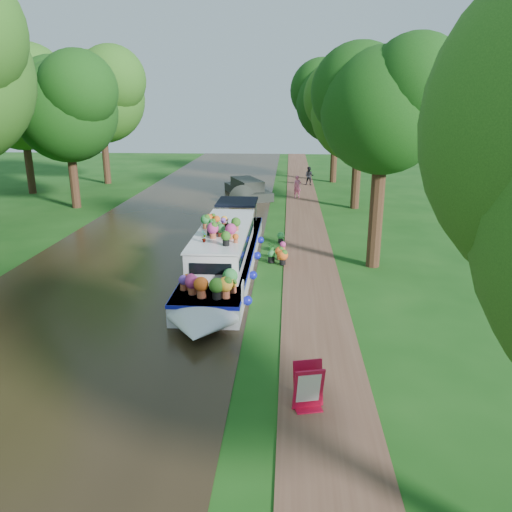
{
  "coord_description": "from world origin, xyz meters",
  "views": [
    {
      "loc": [
        0.25,
        -17.07,
        6.56
      ],
      "look_at": [
        -0.88,
        -0.09,
        1.3
      ],
      "focal_mm": 35.0,
      "sensor_mm": 36.0,
      "label": 1
    }
  ],
  "objects_px": {
    "second_boat": "(247,190)",
    "pedestrian_dark": "(309,176)",
    "pedestrian_pink": "(297,187)",
    "sandwich_board": "(308,389)",
    "plant_boat": "(224,253)"
  },
  "relations": [
    {
      "from": "plant_boat",
      "to": "second_boat",
      "type": "distance_m",
      "value": 16.94
    },
    {
      "from": "plant_boat",
      "to": "sandwich_board",
      "type": "relative_size",
      "value": 12.69
    },
    {
      "from": "sandwich_board",
      "to": "pedestrian_dark",
      "type": "distance_m",
      "value": 31.42
    },
    {
      "from": "second_boat",
      "to": "pedestrian_dark",
      "type": "xyz_separation_m",
      "value": [
        4.65,
        5.46,
        0.26
      ]
    },
    {
      "from": "plant_boat",
      "to": "second_boat",
      "type": "xyz_separation_m",
      "value": [
        -0.5,
        16.93,
        -0.33
      ]
    },
    {
      "from": "sandwich_board",
      "to": "pedestrian_pink",
      "type": "height_order",
      "value": "pedestrian_pink"
    },
    {
      "from": "pedestrian_pink",
      "to": "second_boat",
      "type": "bearing_deg",
      "value": 156.38
    },
    {
      "from": "second_boat",
      "to": "sandwich_board",
      "type": "relative_size",
      "value": 6.65
    },
    {
      "from": "sandwich_board",
      "to": "pedestrian_dark",
      "type": "relative_size",
      "value": 0.71
    },
    {
      "from": "pedestrian_pink",
      "to": "pedestrian_dark",
      "type": "height_order",
      "value": "pedestrian_pink"
    },
    {
      "from": "second_boat",
      "to": "pedestrian_pink",
      "type": "distance_m",
      "value": 3.62
    },
    {
      "from": "second_boat",
      "to": "pedestrian_pink",
      "type": "relative_size",
      "value": 4.52
    },
    {
      "from": "sandwich_board",
      "to": "plant_boat",
      "type": "bearing_deg",
      "value": 94.98
    },
    {
      "from": "sandwich_board",
      "to": "pedestrian_pink",
      "type": "bearing_deg",
      "value": 76.3
    },
    {
      "from": "second_boat",
      "to": "pedestrian_pink",
      "type": "height_order",
      "value": "pedestrian_pink"
    }
  ]
}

